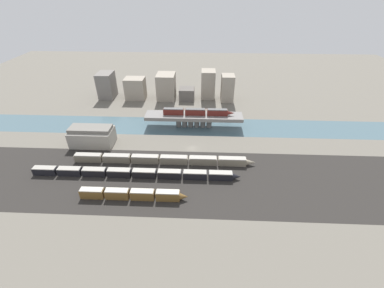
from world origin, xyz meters
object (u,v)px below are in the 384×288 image
object	(u,v)px
train_yard_near	(133,194)
train_yard_mid	(135,173)
train_on_bridge	(198,112)
warehouse_building	(92,136)
train_yard_far	(163,160)

from	to	relation	value
train_yard_near	train_yard_mid	size ratio (longest dim) A/B	0.47
train_on_bridge	warehouse_building	xyz separation A→B (m)	(-52.99, -20.81, -4.62)
train_yard_mid	train_yard_far	bearing A→B (deg)	43.61
train_yard_mid	train_yard_far	world-z (taller)	train_yard_far
train_yard_near	warehouse_building	size ratio (longest dim) A/B	1.98
train_yard_far	warehouse_building	size ratio (longest dim) A/B	3.95
train_on_bridge	train_yard_far	world-z (taller)	train_on_bridge
train_yard_mid	warehouse_building	world-z (taller)	warehouse_building
train_on_bridge	train_yard_mid	xyz separation A→B (m)	(-25.64, -45.62, -7.59)
train_on_bridge	warehouse_building	world-z (taller)	train_on_bridge
train_yard_near	warehouse_building	distance (m)	48.09
train_yard_mid	warehouse_building	xyz separation A→B (m)	(-27.35, 24.81, 2.97)
train_yard_near	warehouse_building	xyz separation A→B (m)	(-29.51, 37.87, 2.72)
train_yard_near	train_yard_far	world-z (taller)	train_yard_near
train_on_bridge	train_yard_far	distance (m)	39.17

